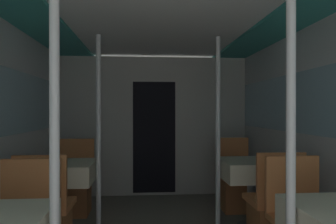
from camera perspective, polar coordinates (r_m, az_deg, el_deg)
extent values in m
cube|color=silver|center=(3.32, 24.67, -3.83)|extent=(0.05, 6.48, 2.09)
cube|color=#8CB2C6|center=(3.31, 24.50, 1.64)|extent=(0.03, 5.96, 0.62)
cube|color=silver|center=(3.02, -0.89, 16.80)|extent=(2.86, 6.48, 0.04)
cube|color=teal|center=(3.16, -23.49, 15.35)|extent=(0.52, 6.22, 0.03)
cube|color=teal|center=(3.30, 20.66, 14.72)|extent=(0.52, 6.22, 0.03)
cube|color=#A8A8A3|center=(4.99, -2.43, -2.44)|extent=(2.81, 0.08, 2.09)
cube|color=black|center=(4.96, -2.41, -4.39)|extent=(0.64, 0.01, 1.67)
cube|color=#D17A42|center=(2.75, -22.73, -12.17)|extent=(0.44, 0.04, 0.45)
cylinder|color=silver|center=(1.84, -19.16, -7.10)|extent=(0.05, 0.05, 2.09)
cylinder|color=#B7B7BC|center=(3.74, -17.89, -13.97)|extent=(0.09, 0.09, 0.69)
cube|color=#B2B2B7|center=(3.67, -17.90, -8.59)|extent=(0.62, 0.62, 0.02)
cube|color=beige|center=(3.69, -17.89, -9.95)|extent=(0.66, 0.66, 0.20)
cube|color=#D17A42|center=(3.18, -20.38, -15.06)|extent=(0.44, 0.44, 0.05)
cube|color=#D17A42|center=(2.94, -21.47, -11.36)|extent=(0.44, 0.04, 0.45)
cube|color=#9C5B31|center=(4.33, -16.06, -14.09)|extent=(0.37, 0.37, 0.42)
cube|color=#D17A42|center=(4.28, -16.07, -11.06)|extent=(0.44, 0.44, 0.05)
cube|color=#D17A42|center=(4.43, -15.55, -7.40)|extent=(0.44, 0.04, 0.45)
cylinder|color=silver|center=(3.57, -12.01, -3.53)|extent=(0.05, 0.05, 2.09)
cube|color=#D17A42|center=(2.77, 22.61, -17.39)|extent=(0.44, 0.44, 0.05)
cube|color=#D17A42|center=(2.88, 20.78, -11.58)|extent=(0.44, 0.04, 0.45)
cylinder|color=silver|center=(1.97, 20.60, -6.63)|extent=(0.05, 0.05, 2.09)
cylinder|color=#B7B7BC|center=(3.84, 14.31, -13.59)|extent=(0.09, 0.09, 0.69)
cube|color=#B2B2B7|center=(3.77, 14.32, -8.34)|extent=(0.62, 0.62, 0.02)
cube|color=beige|center=(3.79, 14.32, -9.67)|extent=(0.66, 0.66, 0.20)
cube|color=#D17A42|center=(3.30, 17.68, -14.50)|extent=(0.44, 0.44, 0.05)
cube|color=#D17A42|center=(3.06, 19.12, -10.87)|extent=(0.44, 0.04, 0.45)
cube|color=#9C5B31|center=(4.42, 11.80, -13.80)|extent=(0.37, 0.37, 0.42)
cube|color=#D17A42|center=(4.37, 11.81, -10.83)|extent=(0.44, 0.44, 0.05)
cube|color=#D17A42|center=(4.51, 11.09, -7.25)|extent=(0.44, 0.04, 0.45)
cylinder|color=silver|center=(3.63, 8.70, -3.45)|extent=(0.05, 0.05, 2.09)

